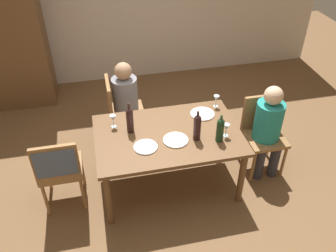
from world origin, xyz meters
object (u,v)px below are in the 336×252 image
person_man_bearded (127,98)px  wine_bottle_dark_red (220,129)px  dinner_plate_host (146,147)px  dinner_plate_guest_right (202,114)px  chair_right_end (262,129)px  chair_far_left (119,108)px  wine_bottle_short_olive (197,127)px  wine_glass_near_right (216,99)px  wine_glass_centre (226,128)px  dining_table (168,140)px  wine_bottle_tall_green (130,119)px  wine_glass_near_left (113,119)px  armoire_cabinet (3,34)px  dinner_plate_guest_left (176,140)px  person_woman_host (269,126)px  chair_left_end (58,167)px

person_man_bearded → wine_bottle_dark_red: (0.81, -1.11, 0.21)m
dinner_plate_host → dinner_plate_guest_right: size_ratio=0.88×
chair_right_end → chair_far_left: 1.78m
wine_bottle_short_olive → wine_glass_near_right: size_ratio=2.29×
wine_bottle_dark_red → wine_glass_centre: (0.09, 0.06, -0.04)m
wine_glass_near_right → dinner_plate_guest_right: wine_glass_near_right is taller
wine_bottle_short_olive → wine_glass_centre: 0.32m
chair_right_end → chair_far_left: (-1.59, 0.80, 0.00)m
dining_table → dinner_plate_guest_right: dinner_plate_guest_right is taller
wine_bottle_tall_green → wine_glass_near_left: wine_bottle_tall_green is taller
armoire_cabinet → wine_bottle_dark_red: (2.36, -2.48, -0.23)m
wine_glass_near_left → dinner_plate_guest_left: bearing=-32.3°
person_woman_host → wine_glass_near_right: person_woman_host is taller
wine_glass_centre → dinner_plate_guest_right: 0.46m
wine_bottle_dark_red → dinner_plate_guest_left: wine_bottle_dark_red is taller
wine_bottle_short_olive → wine_glass_near_left: size_ratio=2.29×
wine_bottle_tall_green → wine_glass_near_right: 1.07m
person_woman_host → wine_glass_near_right: 0.66m
wine_glass_centre → wine_glass_near_right: 0.56m
chair_far_left → wine_bottle_short_olive: bearing=34.1°
dinner_plate_guest_right → person_woman_host: bearing=-22.6°
chair_right_end → chair_far_left: size_ratio=1.00×
wine_glass_near_right → armoire_cabinet: bearing=143.5°
wine_bottle_tall_green → dinner_plate_host: size_ratio=1.46×
chair_far_left → chair_left_end: same height
wine_glass_centre → wine_glass_near_right: same height
dining_table → person_man_bearded: 0.95m
wine_glass_near_right → dinner_plate_guest_right: 0.25m
dinner_plate_guest_left → wine_glass_centre: bearing=-3.9°
chair_far_left → person_man_bearded: (0.11, -0.00, 0.13)m
chair_left_end → wine_bottle_tall_green: 0.86m
wine_bottle_dark_red → wine_glass_centre: 0.11m
person_man_bearded → wine_glass_near_left: person_man_bearded is taller
dining_table → wine_bottle_dark_red: wine_bottle_dark_red is taller
chair_right_end → person_woman_host: size_ratio=0.80×
wine_bottle_short_olive → dinner_plate_guest_left: size_ratio=1.29×
chair_right_end → dinner_plate_guest_right: size_ratio=3.33×
dining_table → wine_glass_near_left: 0.63m
wine_bottle_short_olive → dinner_plate_guest_left: 0.27m
wine_glass_centre → wine_glass_near_right: size_ratio=1.00×
person_man_bearded → wine_glass_centre: size_ratio=7.72×
dinner_plate_guest_left → armoire_cabinet: bearing=128.8°
dinner_plate_guest_left → chair_left_end: bearing=179.6°
person_man_bearded → wine_glass_near_right: person_man_bearded is taller
dining_table → chair_left_end: size_ratio=1.68×
dining_table → person_man_bearded: person_man_bearded is taller
dining_table → dinner_plate_host: dinner_plate_host is taller
chair_far_left → dinner_plate_guest_right: bearing=54.9°
chair_right_end → chair_left_end: size_ratio=1.00×
armoire_cabinet → wine_bottle_tall_green: bearing=-55.1°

